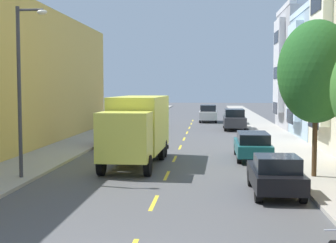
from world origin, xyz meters
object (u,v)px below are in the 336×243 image
street_lamp (22,80)px  moving_white_sedan (208,113)px  delivery_box_truck (138,126)px  parked_suv_charcoal (234,119)px  street_tree_second (316,72)px  parked_pickup_silver (136,123)px  parked_wagon_forest (233,117)px  parked_sedan_red (117,135)px  parked_hatchback_orange (148,118)px  parked_hatchback_black (275,174)px  parked_wagon_teal (252,145)px

street_lamp → moving_white_sedan: street_lamp is taller
delivery_box_truck → parked_suv_charcoal: size_ratio=1.67×
street_tree_second → moving_white_sedan: size_ratio=1.39×
parked_suv_charcoal → parked_pickup_silver: 9.36m
parked_pickup_silver → parked_suv_charcoal: bearing=21.5°
parked_wagon_forest → moving_white_sedan: (-2.62, 3.28, 0.18)m
delivery_box_truck → parked_sedan_red: size_ratio=1.77×
street_tree_second → parked_hatchback_orange: (-10.73, 27.73, -3.87)m
parked_hatchback_orange → parked_hatchback_black: bearing=-74.3°
street_lamp → parked_pickup_silver: 21.63m
parked_wagon_teal → parked_hatchback_black: (0.06, -8.57, -0.05)m
parked_hatchback_orange → moving_white_sedan: (6.13, 5.45, 0.23)m
parked_hatchback_black → parked_pickup_silver: bearing=110.8°
parked_hatchback_orange → moving_white_sedan: 8.21m
delivery_box_truck → parked_hatchback_orange: delivery_box_truck is taller
parked_suv_charcoal → parked_sedan_red: size_ratio=1.06×
parked_pickup_silver → street_tree_second: bearing=-61.5°
street_lamp → parked_suv_charcoal: street_lamp is taller
street_tree_second → parked_hatchback_black: 5.35m
parked_sedan_red → parked_hatchback_black: bearing=-57.9°
parked_hatchback_orange → delivery_box_truck: bearing=-84.0°
parked_hatchback_orange → parked_sedan_red: 17.06m
parked_wagon_teal → moving_white_sedan: 27.80m
parked_suv_charcoal → parked_hatchback_black: 26.54m
parked_sedan_red → parked_wagon_teal: parked_wagon_teal is taller
moving_white_sedan → street_tree_second: bearing=-82.1°
street_tree_second → parked_hatchback_orange: 29.99m
street_tree_second → parked_hatchback_black: street_tree_second is taller
street_tree_second → parked_sedan_red: (-10.69, 10.67, -3.88)m
parked_hatchback_orange → parked_wagon_forest: size_ratio=0.85×
parked_wagon_teal → parked_hatchback_orange: bearing=111.2°
parked_wagon_forest → parked_sedan_red: bearing=-114.4°
parked_hatchback_orange → parked_wagon_teal: (8.61, -22.23, 0.05)m
parked_sedan_red → parked_hatchback_black: (8.62, -13.74, 0.01)m
parked_hatchback_orange → parked_wagon_teal: 23.84m
parked_suv_charcoal → parked_hatchback_orange: (-8.57, 4.27, -0.23)m
parked_hatchback_orange → parked_pickup_silver: 7.70m
street_tree_second → parked_suv_charcoal: bearing=95.3°
parked_suv_charcoal → delivery_box_truck: bearing=-106.8°
street_tree_second → parked_hatchback_orange: size_ratio=1.67×
street_lamp → parked_hatchback_orange: bearing=86.8°
parked_pickup_silver → moving_white_sedan: bearing=64.5°
parked_sedan_red → street_lamp: bearing=-98.0°
parked_sedan_red → parked_wagon_forest: bearing=65.6°
street_tree_second → parked_sedan_red: size_ratio=1.47×
parked_wagon_forest → parked_hatchback_black: same height
parked_hatchback_black → moving_white_sedan: 36.35m
parked_wagon_teal → street_lamp: bearing=-146.5°
parked_sedan_red → parked_wagon_teal: bearing=-31.1°
parked_pickup_silver → parked_hatchback_black: 24.73m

